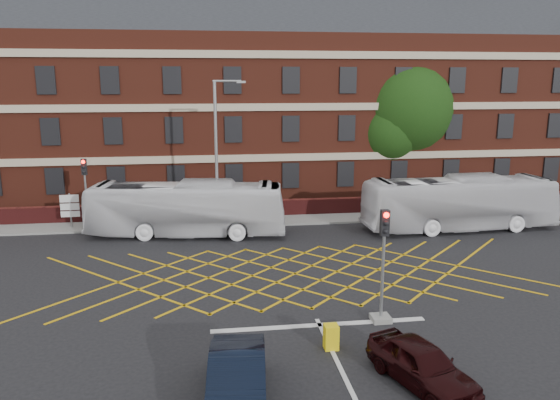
{
  "coord_description": "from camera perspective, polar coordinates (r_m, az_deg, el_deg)",
  "views": [
    {
      "loc": [
        -4.01,
        -21.71,
        8.83
      ],
      "look_at": [
        -0.78,
        1.5,
        3.65
      ],
      "focal_mm": 35.0,
      "sensor_mm": 36.0,
      "label": 1
    }
  ],
  "objects": [
    {
      "name": "ground",
      "position": [
        23.78,
        2.39,
        -9.36
      ],
      "size": [
        120.0,
        120.0,
        0.0
      ],
      "primitive_type": "plane",
      "color": "black",
      "rests_on": "ground"
    },
    {
      "name": "victorian_building",
      "position": [
        43.93,
        -2.42,
        11.14
      ],
      "size": [
        51.0,
        12.17,
        20.4
      ],
      "color": "maroon",
      "rests_on": "ground"
    },
    {
      "name": "boundary_wall",
      "position": [
        35.91,
        -1.31,
        -0.88
      ],
      "size": [
        56.0,
        0.5,
        1.1
      ],
      "primitive_type": "cube",
      "color": "#511615",
      "rests_on": "ground"
    },
    {
      "name": "far_pavement",
      "position": [
        35.06,
        -1.11,
        -2.04
      ],
      "size": [
        60.0,
        3.0,
        0.12
      ],
      "primitive_type": "cube",
      "color": "slate",
      "rests_on": "ground"
    },
    {
      "name": "box_junction_hatching",
      "position": [
        25.61,
        1.58,
        -7.7
      ],
      "size": [
        8.22,
        8.22,
        0.02
      ],
      "primitive_type": "cube",
      "rotation": [
        0.0,
        0.0,
        0.79
      ],
      "color": "#CC990C",
      "rests_on": "ground"
    },
    {
      "name": "stop_line",
      "position": [
        20.63,
        4.16,
        -12.89
      ],
      "size": [
        8.0,
        0.3,
        0.02
      ],
      "primitive_type": "cube",
      "color": "silver",
      "rests_on": "ground"
    },
    {
      "name": "bus_left",
      "position": [
        31.85,
        -9.74,
        -0.89
      ],
      "size": [
        11.62,
        4.25,
        3.16
      ],
      "primitive_type": "imported",
      "rotation": [
        0.0,
        0.0,
        1.43
      ],
      "color": "silver",
      "rests_on": "ground"
    },
    {
      "name": "bus_right",
      "position": [
        34.34,
        18.23,
        -0.31
      ],
      "size": [
        11.7,
        3.07,
        3.24
      ],
      "primitive_type": "imported",
      "rotation": [
        0.0,
        0.0,
        1.6
      ],
      "color": "silver",
      "rests_on": "ground"
    },
    {
      "name": "car_navy",
      "position": [
        15.81,
        -4.52,
        -18.35
      ],
      "size": [
        1.95,
        4.62,
        1.48
      ],
      "primitive_type": "imported",
      "rotation": [
        0.0,
        0.0,
        -0.09
      ],
      "color": "black",
      "rests_on": "ground"
    },
    {
      "name": "car_maroon",
      "position": [
        17.25,
        14.59,
        -16.26
      ],
      "size": [
        2.75,
        4.15,
        1.31
      ],
      "primitive_type": "imported",
      "rotation": [
        0.0,
        0.0,
        0.34
      ],
      "color": "black",
      "rests_on": "ground"
    },
    {
      "name": "deciduous_tree",
      "position": [
        42.71,
        12.72,
        8.68
      ],
      "size": [
        7.66,
        7.46,
        10.49
      ],
      "color": "black",
      "rests_on": "ground"
    },
    {
      "name": "traffic_light_near",
      "position": [
        20.58,
        10.66,
        -7.85
      ],
      "size": [
        0.7,
        0.7,
        4.27
      ],
      "color": "slate",
      "rests_on": "ground"
    },
    {
      "name": "traffic_light_far",
      "position": [
        34.62,
        -19.56,
        -0.05
      ],
      "size": [
        0.7,
        0.7,
        4.27
      ],
      "color": "slate",
      "rests_on": "ground"
    },
    {
      "name": "street_lamp",
      "position": [
        32.18,
        -6.49,
        1.98
      ],
      "size": [
        2.25,
        1.0,
        8.82
      ],
      "color": "slate",
      "rests_on": "ground"
    },
    {
      "name": "direction_signs",
      "position": [
        35.01,
        -21.1,
        -0.69
      ],
      "size": [
        1.1,
        0.16,
        2.2
      ],
      "color": "gray",
      "rests_on": "ground"
    },
    {
      "name": "utility_cabinet",
      "position": [
        18.88,
        5.36,
        -14.05
      ],
      "size": [
        0.47,
        0.44,
        0.84
      ],
      "primitive_type": "cube",
      "color": "yellow",
      "rests_on": "ground"
    }
  ]
}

